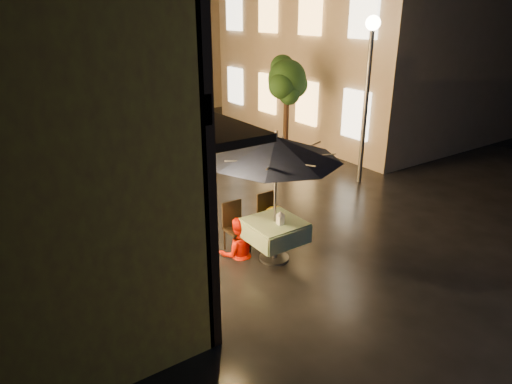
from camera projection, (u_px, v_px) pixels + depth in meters
ground at (328, 239)px, 9.30m from camera, size 90.00×90.00×0.00m
east_building_near at (362, 37)px, 16.94m from camera, size 7.30×9.30×6.80m
east_building_far at (211, 23)px, 25.65m from camera, size 7.30×10.30×7.30m
street_tree at (287, 82)px, 13.12m from camera, size 1.43×1.20×3.15m
streetlamp_near at (369, 71)px, 11.32m from camera, size 0.36×0.36×4.23m
streetlamp_far at (167, 44)px, 20.50m from camera, size 0.36×0.36×4.23m
cafe_table at (275, 231)px, 8.34m from camera, size 0.99×0.99×0.78m
patio_umbrella at (276, 148)px, 7.76m from camera, size 2.33×2.33×2.46m
cafe_chair_left at (235, 224)px, 8.71m from camera, size 0.42×0.42×0.97m
cafe_chair_right at (269, 214)px, 9.13m from camera, size 0.42×0.42×0.97m
table_lantern at (280, 217)px, 8.09m from camera, size 0.16×0.16×0.25m
person_orange at (237, 219)px, 8.43m from camera, size 0.87×0.77×1.50m
person_yellow at (276, 208)px, 8.96m from camera, size 0.94×0.55×1.44m
bicycle_0 at (121, 185)px, 10.85m from camera, size 1.86×1.16×0.92m
bicycle_1 at (130, 177)px, 11.26m from camera, size 1.68×1.07×0.98m
bicycle_2 at (127, 164)px, 12.22m from camera, size 2.03×1.19×1.01m
bicycle_3 at (99, 155)px, 13.12m from camera, size 1.59×1.00×0.93m
bicycle_4 at (98, 149)px, 13.68m from camera, size 1.78×0.97×0.89m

